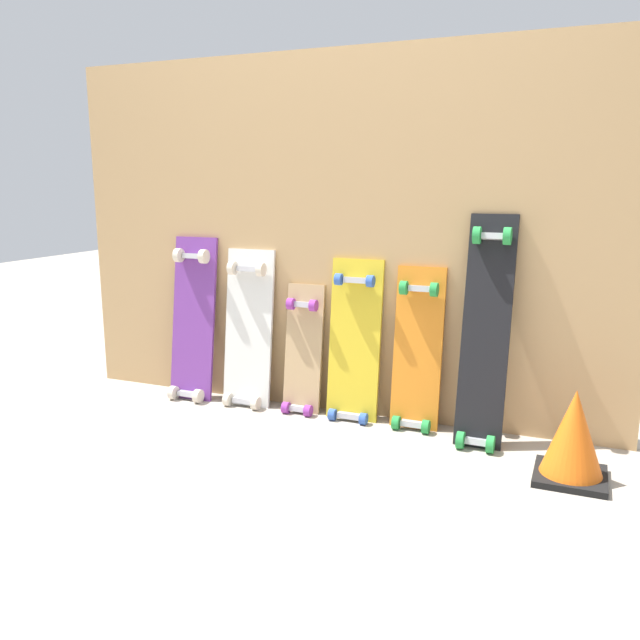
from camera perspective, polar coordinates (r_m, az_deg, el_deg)
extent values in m
plane|color=#A89E8E|center=(2.98, 0.52, -8.06)|extent=(12.00, 12.00, 0.00)
cube|color=tan|center=(2.88, 1.07, 7.18)|extent=(2.54, 0.04, 1.56)
cube|color=#6B338C|center=(3.17, -10.95, -0.45)|extent=(0.22, 0.13, 0.83)
cube|color=#B7B7BF|center=(3.20, -11.43, -6.32)|extent=(0.10, 0.04, 0.03)
cube|color=#B7B7BF|center=(3.14, -10.97, 5.49)|extent=(0.10, 0.04, 0.03)
cylinder|color=beige|center=(3.22, -12.63, -6.20)|extent=(0.03, 0.06, 0.06)
cylinder|color=beige|center=(3.15, -10.55, -6.54)|extent=(0.03, 0.06, 0.06)
cylinder|color=beige|center=(3.16, -12.20, 5.53)|extent=(0.03, 0.06, 0.06)
cylinder|color=beige|center=(3.09, -10.07, 5.46)|extent=(0.03, 0.06, 0.06)
cube|color=silver|center=(3.04, -6.23, -1.30)|extent=(0.24, 0.11, 0.78)
cube|color=#B7B7BF|center=(3.07, -6.67, -6.99)|extent=(0.11, 0.04, 0.03)
cube|color=#B7B7BF|center=(3.00, -6.24, 4.44)|extent=(0.11, 0.04, 0.03)
cylinder|color=beige|center=(3.09, -8.02, -6.86)|extent=(0.03, 0.06, 0.06)
cylinder|color=beige|center=(3.02, -5.61, -7.24)|extent=(0.03, 0.06, 0.06)
cylinder|color=beige|center=(3.02, -7.63, 4.50)|extent=(0.03, 0.06, 0.06)
cylinder|color=beige|center=(2.95, -5.15, 4.38)|extent=(0.03, 0.06, 0.06)
cube|color=tan|center=(2.94, -1.46, -3.17)|extent=(0.18, 0.10, 0.64)
cube|color=#B7B7BF|center=(2.96, -1.88, -7.70)|extent=(0.08, 0.04, 0.03)
cube|color=#B7B7BF|center=(2.90, -1.43, 1.35)|extent=(0.08, 0.04, 0.03)
cylinder|color=purple|center=(2.97, -2.98, -7.63)|extent=(0.03, 0.05, 0.05)
cylinder|color=purple|center=(2.93, -1.04, -7.90)|extent=(0.03, 0.05, 0.05)
cylinder|color=purple|center=(2.90, -2.55, 1.42)|extent=(0.03, 0.05, 0.05)
cylinder|color=purple|center=(2.86, -0.57, 1.27)|extent=(0.03, 0.05, 0.05)
cube|color=gold|center=(2.84, 3.01, -2.45)|extent=(0.23, 0.10, 0.77)
cube|color=#B7B7BF|center=(2.88, 2.56, -8.33)|extent=(0.10, 0.04, 0.03)
cube|color=#B7B7BF|center=(2.79, 3.13, 3.48)|extent=(0.10, 0.04, 0.03)
cylinder|color=#3359B2|center=(2.88, 1.09, -8.23)|extent=(0.03, 0.05, 0.05)
cylinder|color=#3359B2|center=(2.84, 3.80, -8.59)|extent=(0.03, 0.05, 0.05)
cylinder|color=#3359B2|center=(2.80, 1.64, 3.56)|extent=(0.03, 0.05, 0.05)
cylinder|color=#3359B2|center=(2.75, 4.42, 3.39)|extent=(0.03, 0.05, 0.05)
cube|color=orange|center=(2.77, 8.47, -3.13)|extent=(0.20, 0.10, 0.74)
cube|color=#B7B7BF|center=(2.80, 8.00, -8.94)|extent=(0.09, 0.04, 0.03)
cube|color=#B7B7BF|center=(2.72, 8.69, 2.72)|extent=(0.09, 0.04, 0.03)
cylinder|color=#268C3F|center=(2.80, 6.64, -8.87)|extent=(0.03, 0.06, 0.06)
cylinder|color=#268C3F|center=(2.77, 9.20, -9.17)|extent=(0.03, 0.06, 0.06)
cylinder|color=#268C3F|center=(2.72, 7.30, 2.80)|extent=(0.03, 0.06, 0.06)
cylinder|color=#268C3F|center=(2.69, 9.92, 2.62)|extent=(0.03, 0.06, 0.06)
cube|color=black|center=(2.64, 14.19, -1.62)|extent=(0.18, 0.21, 0.96)
cube|color=#B7B7BF|center=(2.65, 13.42, -10.25)|extent=(0.08, 0.04, 0.03)
cube|color=#B7B7BF|center=(2.63, 14.80, 7.06)|extent=(0.08, 0.04, 0.03)
cylinder|color=#268C3F|center=(2.65, 12.13, -10.18)|extent=(0.03, 0.07, 0.07)
cylinder|color=#268C3F|center=(2.63, 14.62, -10.44)|extent=(0.03, 0.07, 0.07)
cylinder|color=#268C3F|center=(2.62, 13.51, 7.19)|extent=(0.03, 0.07, 0.07)
cylinder|color=#268C3F|center=(2.61, 16.01, 7.03)|extent=(0.03, 0.07, 0.07)
cube|color=black|center=(2.51, 20.93, -12.56)|extent=(0.24, 0.24, 0.02)
cone|color=orange|center=(2.45, 21.22, -9.08)|extent=(0.21, 0.21, 0.30)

